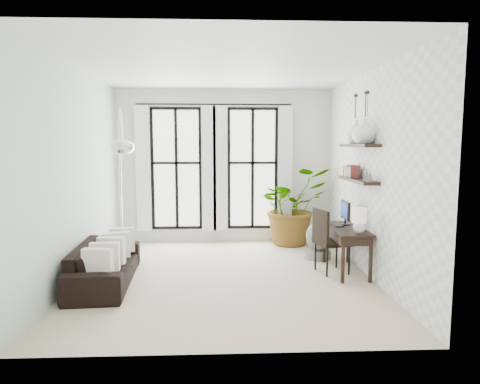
{
  "coord_description": "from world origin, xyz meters",
  "views": [
    {
      "loc": [
        -0.06,
        -6.54,
        2.08
      ],
      "look_at": [
        0.24,
        0.3,
        1.3
      ],
      "focal_mm": 32.0,
      "sensor_mm": 36.0,
      "label": 1
    }
  ],
  "objects": [
    {
      "name": "plant",
      "position": [
        1.39,
        2.15,
        0.8
      ],
      "size": [
        1.8,
        1.69,
        1.6
      ],
      "primitive_type": "imported",
      "rotation": [
        0.0,
        0.0,
        0.38
      ],
      "color": "#2D7228",
      "rests_on": "floor"
    },
    {
      "name": "throw_pillows",
      "position": [
        -1.7,
        -0.26,
        0.5
      ],
      "size": [
        0.4,
        1.52,
        0.4
      ],
      "color": "white",
      "rests_on": "sofa"
    },
    {
      "name": "floor",
      "position": [
        0.0,
        0.0,
        0.0
      ],
      "size": [
        5.0,
        5.0,
        0.0
      ],
      "primitive_type": "plane",
      "color": "beige",
      "rests_on": "ground"
    },
    {
      "name": "vase_a",
      "position": [
        2.11,
        -0.1,
        2.27
      ],
      "size": [
        0.37,
        0.37,
        0.38
      ],
      "primitive_type": "imported",
      "color": "white",
      "rests_on": "shelf_upper"
    },
    {
      "name": "wall_left",
      "position": [
        -2.25,
        0.0,
        1.6
      ],
      "size": [
        0.0,
        5.0,
        5.0
      ],
      "primitive_type": "plane",
      "rotation": [
        1.57,
        0.0,
        1.57
      ],
      "color": "silver",
      "rests_on": "floor"
    },
    {
      "name": "wall_shelves",
      "position": [
        2.11,
        0.18,
        1.73
      ],
      "size": [
        0.25,
        1.3,
        0.6
      ],
      "color": "black",
      "rests_on": "wall_right"
    },
    {
      "name": "wall_right",
      "position": [
        2.25,
        0.0,
        1.6
      ],
      "size": [
        0.0,
        5.0,
        5.0
      ],
      "primitive_type": "plane",
      "rotation": [
        1.57,
        0.0,
        -1.57
      ],
      "color": "white",
      "rests_on": "floor"
    },
    {
      "name": "wall_back",
      "position": [
        0.0,
        2.5,
        1.6
      ],
      "size": [
        4.5,
        0.0,
        4.5
      ],
      "primitive_type": "plane",
      "rotation": [
        1.57,
        0.0,
        0.0
      ],
      "color": "white",
      "rests_on": "floor"
    },
    {
      "name": "buddha",
      "position": [
        1.69,
        1.0,
        0.36
      ],
      "size": [
        0.48,
        0.48,
        0.86
      ],
      "color": "gray",
      "rests_on": "floor"
    },
    {
      "name": "vase_b",
      "position": [
        2.11,
        0.3,
        2.27
      ],
      "size": [
        0.37,
        0.37,
        0.38
      ],
      "primitive_type": "imported",
      "color": "white",
      "rests_on": "shelf_upper"
    },
    {
      "name": "sofa",
      "position": [
        -1.8,
        -0.26,
        0.29
      ],
      "size": [
        0.92,
        2.06,
        0.59
      ],
      "primitive_type": "imported",
      "rotation": [
        0.0,
        0.0,
        1.64
      ],
      "color": "black",
      "rests_on": "floor"
    },
    {
      "name": "desk",
      "position": [
        1.95,
        0.09,
        0.69
      ],
      "size": [
        0.52,
        1.23,
        1.12
      ],
      "color": "black",
      "rests_on": "floor"
    },
    {
      "name": "windows",
      "position": [
        -0.2,
        2.43,
        1.56
      ],
      "size": [
        3.26,
        0.13,
        2.65
      ],
      "color": "white",
      "rests_on": "wall_back"
    },
    {
      "name": "arc_lamp",
      "position": [
        -1.7,
        0.54,
        2.03
      ],
      "size": [
        0.77,
        1.89,
        2.63
      ],
      "color": "silver",
      "rests_on": "floor"
    },
    {
      "name": "desk_chair",
      "position": [
        1.63,
        0.11,
        0.59
      ],
      "size": [
        0.6,
        0.6,
        1.04
      ],
      "rotation": [
        0.0,
        0.0,
        0.26
      ],
      "color": "black",
      "rests_on": "floor"
    },
    {
      "name": "ceiling",
      "position": [
        0.0,
        0.0,
        3.2
      ],
      "size": [
        5.0,
        5.0,
        0.0
      ],
      "primitive_type": "plane",
      "color": "white",
      "rests_on": "wall_back"
    }
  ]
}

